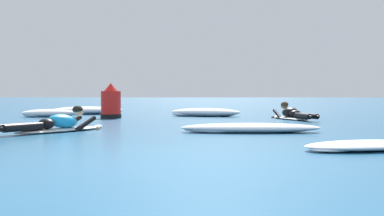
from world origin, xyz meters
The scene contains 9 objects.
ground_plane centered at (0.00, 10.00, 0.00)m, with size 120.00×120.00×0.00m, color #235B84.
surfer_near centered at (-2.61, 4.00, 0.14)m, with size 1.67×2.29×0.54m.
surfer_far centered at (2.62, 8.48, 0.14)m, with size 1.07×2.46×0.53m.
whitewater_front centered at (0.17, 10.15, 0.12)m, with size 2.35×1.27×0.26m.
whitewater_mid_left centered at (1.09, 4.01, 0.08)m, with size 2.65×0.73×0.18m.
whitewater_mid_right centered at (-3.96, 11.52, 0.13)m, with size 2.54×1.14×0.27m.
whitewater_back centered at (-4.66, 9.62, 0.11)m, with size 1.76×0.91×0.24m.
whitewater_far_band centered at (2.38, 1.31, 0.06)m, with size 1.89×1.24×0.12m.
channel_marker_buoy centered at (-2.62, 9.03, 0.41)m, with size 0.61×0.61×1.04m.
Camera 1 is at (0.36, -5.12, 0.75)m, focal length 45.24 mm.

